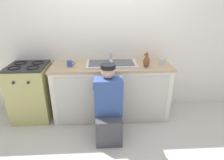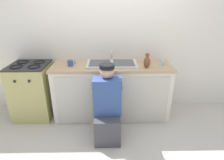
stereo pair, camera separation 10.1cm
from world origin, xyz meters
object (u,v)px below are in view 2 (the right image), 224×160
Objects in this scene: plumber_person at (107,110)px; condiment_jar at (147,58)px; water_glass at (162,62)px; coffee_mug at (70,63)px; vase_decorative at (147,62)px; sink_double_basin at (112,64)px; stove_range at (33,90)px.

plumber_person is 1.14m from condiment_jar.
water_glass is (0.20, -0.20, -0.01)m from condiment_jar.
coffee_mug is 1.19m from vase_decorative.
water_glass is (0.79, -0.05, 0.03)m from sink_double_basin.
stove_range is at bearing -179.91° from sink_double_basin.
plumber_person is 0.96m from coffee_mug.
coffee_mug is 1.44m from water_glass.
sink_double_basin is 1.41m from stove_range.
coffee_mug is at bearing 179.96° from water_glass.
vase_decorative is (0.60, 0.47, 0.54)m from plumber_person.
sink_double_basin is at bearing 176.12° from water_glass.
plumber_person is (1.26, -0.62, -0.01)m from stove_range.
plumber_person reaches higher than coffee_mug.
condiment_jar is 0.28m from water_glass.
sink_double_basin is 6.25× the size of condiment_jar.
plumber_person is at bearing -96.57° from sink_double_basin.
plumber_person reaches higher than stove_range.
sink_double_basin reaches higher than water_glass.
condiment_jar reaches higher than water_glass.
vase_decorative is 0.28m from water_glass.
water_glass is at bearing -44.90° from condiment_jar.
plumber_person is 11.04× the size of water_glass.
water_glass is (1.44, -0.00, 0.00)m from coffee_mug.
vase_decorative is 1.80× the size of condiment_jar.
condiment_jar is at bearing 49.15° from plumber_person.
water_glass is at bearing -3.88° from sink_double_basin.
plumber_person reaches higher than condiment_jar.
sink_double_basin reaches higher than condiment_jar.
sink_double_basin is 0.80m from water_glass.
plumber_person reaches higher than water_glass.
stove_range is at bearing 175.31° from vase_decorative.
sink_double_basin is 0.72× the size of plumber_person.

